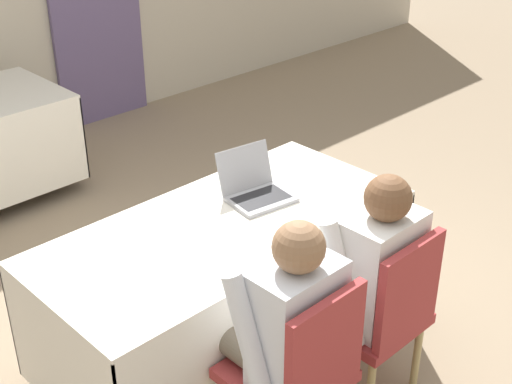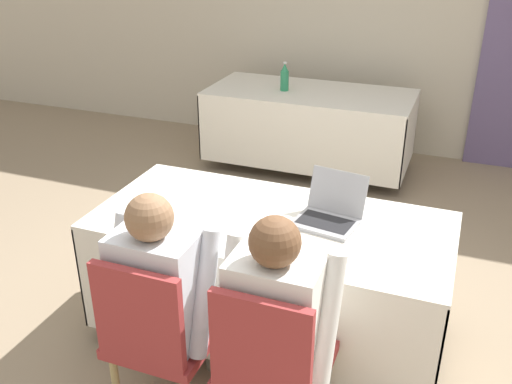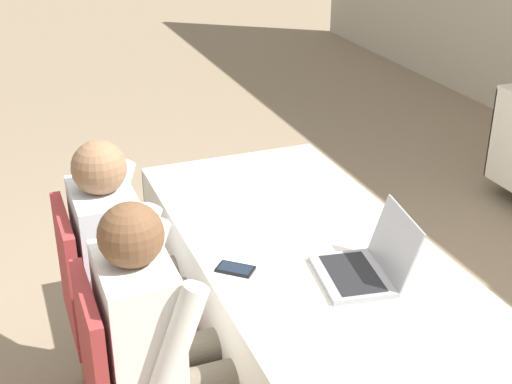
{
  "view_description": "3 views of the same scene",
  "coord_description": "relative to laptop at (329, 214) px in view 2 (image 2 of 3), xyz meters",
  "views": [
    {
      "loc": [
        -1.88,
        -2.16,
        2.44
      ],
      "look_at": [
        0.0,
        -0.21,
        0.99
      ],
      "focal_mm": 50.0,
      "sensor_mm": 36.0,
      "label": 1
    },
    {
      "loc": [
        0.85,
        -2.43,
        2.13
      ],
      "look_at": [
        0.0,
        -0.21,
        0.99
      ],
      "focal_mm": 40.0,
      "sensor_mm": 36.0,
      "label": 2
    },
    {
      "loc": [
        2.11,
        -1.03,
        2.07
      ],
      "look_at": [
        0.0,
        -0.21,
        0.99
      ],
      "focal_mm": 50.0,
      "sensor_mm": 36.0,
      "label": 3
    }
  ],
  "objects": [
    {
      "name": "ground_plane",
      "position": [
        -0.28,
        -0.08,
        -0.78
      ],
      "size": [
        24.0,
        24.0,
        0.0
      ],
      "primitive_type": "plane",
      "color": "gray"
    },
    {
      "name": "wall_back",
      "position": [
        -0.28,
        3.07,
        0.57
      ],
      "size": [
        12.0,
        0.06,
        2.7
      ],
      "color": "beige",
      "rests_on": "ground_plane"
    },
    {
      "name": "conference_table_near",
      "position": [
        -0.28,
        -0.08,
        -0.22
      ],
      "size": [
        1.83,
        0.86,
        0.74
      ],
      "color": "white",
      "rests_on": "ground_plane"
    },
    {
      "name": "conference_table_far",
      "position": [
        -0.76,
        2.31,
        -0.22
      ],
      "size": [
        1.83,
        0.86,
        0.74
      ],
      "color": "white",
      "rests_on": "ground_plane"
    },
    {
      "name": "laptop",
      "position": [
        0.0,
        0.0,
        0.0
      ],
      "size": [
        0.35,
        0.34,
        0.23
      ],
      "rotation": [
        0.0,
        0.0,
        -0.16
      ],
      "color": "#99999E",
      "rests_on": "conference_table_near"
    },
    {
      "name": "cell_phone",
      "position": [
        -0.2,
        -0.4,
        -0.04
      ],
      "size": [
        0.14,
        0.15,
        0.01
      ],
      "rotation": [
        0.0,
        0.0,
        -0.73
      ],
      "color": "black",
      "rests_on": "conference_table_near"
    },
    {
      "name": "paper_beside_laptop",
      "position": [
        -0.61,
        0.13,
        -0.04
      ],
      "size": [
        0.25,
        0.33,
        0.0
      ],
      "rotation": [
        0.0,
        0.0,
        -0.16
      ],
      "color": "white",
      "rests_on": "conference_table_near"
    },
    {
      "name": "paper_centre_table",
      "position": [
        -0.43,
        -0.25,
        -0.04
      ],
      "size": [
        0.29,
        0.35,
        0.0
      ],
      "rotation": [
        0.0,
        0.0,
        -0.3
      ],
      "color": "white",
      "rests_on": "conference_table_near"
    },
    {
      "name": "water_bottle",
      "position": [
        -0.99,
        2.26,
        0.07
      ],
      "size": [
        0.08,
        0.08,
        0.26
      ],
      "color": "#288456",
      "rests_on": "conference_table_far"
    },
    {
      "name": "chair_near_left",
      "position": [
        -0.55,
        -0.82,
        -0.29
      ],
      "size": [
        0.44,
        0.44,
        0.89
      ],
      "rotation": [
        0.0,
        0.0,
        3.14
      ],
      "color": "tan",
      "rests_on": "ground_plane"
    },
    {
      "name": "chair_near_right",
      "position": [
        -0.02,
        -0.82,
        -0.29
      ],
      "size": [
        0.44,
        0.44,
        0.89
      ],
      "rotation": [
        0.0,
        0.0,
        3.14
      ],
      "color": "tan",
      "rests_on": "ground_plane"
    },
    {
      "name": "person_checkered_shirt",
      "position": [
        -0.55,
        -0.71,
        -0.13
      ],
      "size": [
        0.5,
        0.52,
        1.15
      ],
      "rotation": [
        0.0,
        0.0,
        3.14
      ],
      "color": "#665B4C",
      "rests_on": "ground_plane"
    },
    {
      "name": "person_white_shirt",
      "position": [
        -0.02,
        -0.71,
        -0.13
      ],
      "size": [
        0.5,
        0.52,
        1.15
      ],
      "rotation": [
        0.0,
        0.0,
        3.14
      ],
      "color": "#665B4C",
      "rests_on": "ground_plane"
    }
  ]
}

